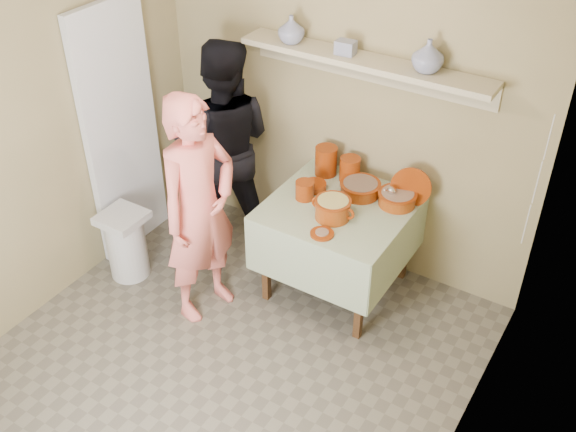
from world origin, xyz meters
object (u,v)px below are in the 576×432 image
Objects in this scene: serving_table at (339,219)px; cazuela_rice at (333,207)px; person_cook at (199,211)px; person_helper at (223,145)px; trash_bin at (126,244)px.

cazuela_rice is at bearing -80.14° from serving_table.
person_cook is 0.99× the size of person_helper.
person_helper is 1.13m from serving_table.
person_helper is 5.19× the size of cazuela_rice.
person_helper reaches higher than trash_bin.
person_cook is 0.88m from person_helper.
person_cook is 1.00m from serving_table.
cazuela_rice is 0.59× the size of trash_bin.
person_helper is 1.06m from trash_bin.
person_helper is (-0.38, 0.79, 0.01)m from person_cook.
serving_table is at bearing -36.59° from person_cook.
serving_table reaches higher than trash_bin.
person_helper is at bearing 66.87° from trash_bin.
person_helper is 1.76× the size of serving_table.
trash_bin is (-1.48, -0.54, -0.56)m from cazuela_rice.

